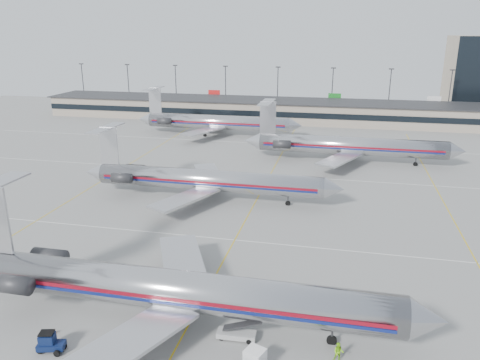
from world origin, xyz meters
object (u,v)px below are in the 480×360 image
(uld_container, at_px, (255,360))
(jet_foreground, at_px, (168,288))
(jet_second_row, at_px, (203,180))
(belt_loader, at_px, (237,333))

(uld_container, bearing_deg, jet_foreground, 174.15)
(jet_foreground, xyz_separation_m, uld_container, (9.26, -4.75, -2.67))
(jet_second_row, bearing_deg, jet_foreground, -78.69)
(jet_foreground, bearing_deg, belt_loader, -9.06)
(jet_foreground, relative_size, jet_second_row, 1.09)
(jet_foreground, height_order, jet_second_row, jet_foreground)
(jet_foreground, bearing_deg, uld_container, -27.15)
(jet_foreground, relative_size, belt_loader, 11.42)
(jet_second_row, relative_size, belt_loader, 10.47)
(jet_foreground, xyz_separation_m, jet_second_row, (-6.76, 33.79, -0.30))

